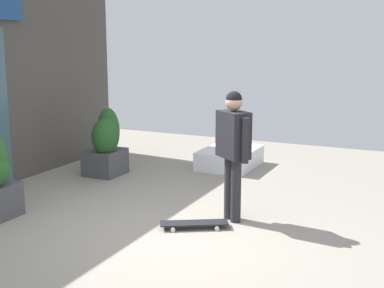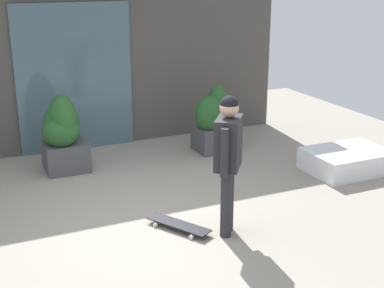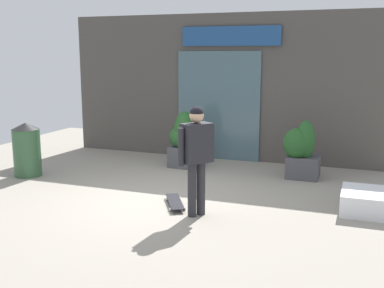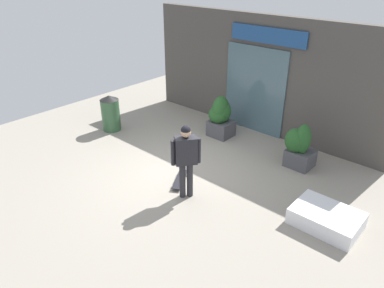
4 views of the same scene
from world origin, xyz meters
The scene contains 8 objects.
ground_plane centered at (0.00, 0.00, 0.00)m, with size 12.00×12.00×0.00m, color gray.
building_facade centered at (0.00, 3.43, 1.63)m, with size 7.44×0.31×3.29m.
skateboarder centered at (0.79, -0.54, 1.02)m, with size 0.47×0.51×1.66m.
skateboard centered at (0.31, -0.22, 0.06)m, with size 0.59×0.83×0.08m.
planter_box_left centered at (-0.51, 2.31, 0.62)m, with size 0.66×0.65×1.20m.
planter_box_right centered at (1.98, 2.20, 0.53)m, with size 0.70×0.62×1.15m.
trash_bin centered at (-3.17, 0.49, 0.54)m, with size 0.54×0.54×1.07m.
snow_ledge centered at (3.44, 0.52, 0.17)m, with size 1.23×0.90×0.33m, color white.
Camera 3 is at (3.09, -6.92, 2.42)m, focal length 43.95 mm.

